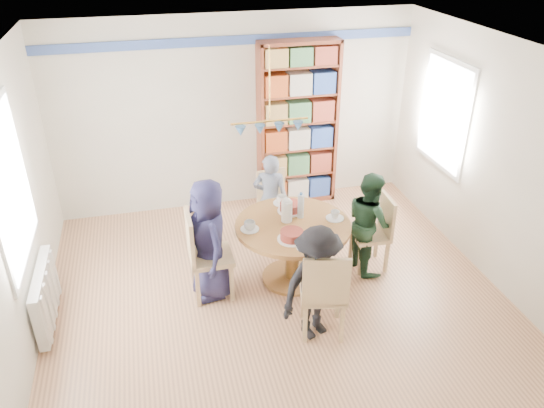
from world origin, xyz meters
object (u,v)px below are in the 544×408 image
object	(u,v)px
chair_right	(377,229)
person_right	(369,222)
person_near	(317,284)
chair_left	(203,252)
radiator	(46,296)
dining_table	(293,238)
chair_near	(324,291)
chair_far	(274,200)
person_left	(209,240)
person_far	(270,199)
bookshelf	(297,126)

from	to	relation	value
chair_right	person_right	size ratio (longest dim) A/B	0.74
person_near	chair_left	bearing A→B (deg)	117.76
radiator	dining_table	xyz separation A→B (m)	(2.67, 0.13, 0.21)
chair_left	chair_near	xyz separation A→B (m)	(1.06, -0.95, -0.02)
person_near	chair_right	bearing A→B (deg)	21.86
radiator	chair_far	distance (m)	2.96
person_left	person_near	world-z (taller)	person_left
person_near	person_right	bearing A→B (deg)	24.84
person_right	person_far	xyz separation A→B (m)	(-0.97, 0.87, -0.02)
chair_left	person_right	xyz separation A→B (m)	(1.96, 0.07, 0.05)
radiator	person_near	world-z (taller)	person_near
dining_table	chair_right	world-z (taller)	chair_right
person_near	bookshelf	distance (m)	2.97
chair_left	chair_far	bearing A→B (deg)	45.97
person_near	radiator	bearing A→B (deg)	142.38
dining_table	person_far	bearing A→B (deg)	92.65
chair_left	chair_far	xyz separation A→B (m)	(1.07, 1.11, -0.09)
chair_right	radiator	bearing A→B (deg)	-177.53
chair_far	person_near	world-z (taller)	person_near
chair_left	chair_right	distance (m)	2.08
person_left	dining_table	bearing A→B (deg)	80.21
person_left	person_near	distance (m)	1.30
chair_far	chair_near	size ratio (longest dim) A/B	0.87
chair_left	dining_table	bearing A→B (deg)	2.65
radiator	person_right	bearing A→B (deg)	2.41
chair_far	person_far	world-z (taller)	person_far
chair_left	chair_near	size ratio (longest dim) A/B	1.03
dining_table	person_far	xyz separation A→B (m)	(-0.04, 0.89, 0.05)
chair_near	dining_table	bearing A→B (deg)	92.07
chair_left	bookshelf	world-z (taller)	bookshelf
chair_right	person_right	distance (m)	0.16
chair_left	chair_right	size ratio (longest dim) A/B	1.13
person_right	bookshelf	xyz separation A→B (m)	(-0.33, 1.89, 0.53)
person_left	person_far	xyz separation A→B (m)	(0.91, 0.92, -0.09)
person_left	person_near	xyz separation A→B (m)	(0.92, -0.92, -0.08)
chair_far	person_left	distance (m)	1.49
dining_table	person_left	xyz separation A→B (m)	(-0.95, -0.03, 0.14)
chair_near	person_far	size ratio (longest dim) A/B	0.84
chair_right	person_far	world-z (taller)	person_far
chair_left	person_right	world-z (taller)	person_right
dining_table	person_far	size ratio (longest dim) A/B	1.07
radiator	chair_left	world-z (taller)	chair_left
person_left	chair_left	bearing A→B (deg)	-86.09
dining_table	chair_far	xyz separation A→B (m)	(0.04, 1.06, -0.07)
chair_far	person_near	bearing A→B (deg)	-91.97
dining_table	person_left	bearing A→B (deg)	-178.45
radiator	person_left	size ratio (longest dim) A/B	0.71
person_right	chair_left	bearing A→B (deg)	87.71
chair_far	person_right	distance (m)	1.37
chair_right	dining_table	bearing A→B (deg)	-178.27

